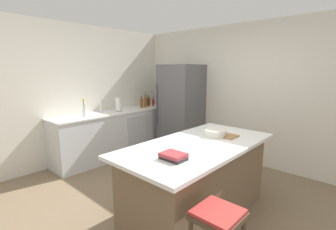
{
  "coord_description": "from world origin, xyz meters",
  "views": [
    {
      "loc": [
        1.95,
        -2.08,
        1.76
      ],
      "look_at": [
        -0.75,
        0.88,
        1.0
      ],
      "focal_mm": 25.69,
      "sensor_mm": 36.0,
      "label": 1
    }
  ],
  "objects_px": {
    "sink_faucet": "(101,105)",
    "wine_bottle": "(160,99)",
    "hot_sauce_bottle": "(153,102)",
    "syrup_bottle": "(149,102)",
    "mixing_bowl": "(215,133)",
    "flower_vase": "(84,111)",
    "cookbook_stack": "(173,156)",
    "olive_oil_bottle": "(146,101)",
    "bar_stool": "(217,225)",
    "vinegar_bottle": "(145,102)",
    "kitchen_island": "(198,179)",
    "refrigerator": "(181,109)",
    "cutting_board": "(223,135)",
    "whiskey_bottle": "(142,103)",
    "paper_towel_roll": "(118,105)",
    "soda_bottle": "(158,100)"
  },
  "relations": [
    {
      "from": "paper_towel_roll",
      "to": "syrup_bottle",
      "type": "distance_m",
      "value": 0.9
    },
    {
      "from": "kitchen_island",
      "to": "whiskey_bottle",
      "type": "xyz_separation_m",
      "value": [
        -2.44,
        1.27,
        0.57
      ]
    },
    {
      "from": "soda_bottle",
      "to": "vinegar_bottle",
      "type": "height_order",
      "value": "soda_bottle"
    },
    {
      "from": "olive_oil_bottle",
      "to": "whiskey_bottle",
      "type": "relative_size",
      "value": 1.26
    },
    {
      "from": "flower_vase",
      "to": "wine_bottle",
      "type": "relative_size",
      "value": 0.94
    },
    {
      "from": "flower_vase",
      "to": "cookbook_stack",
      "type": "xyz_separation_m",
      "value": [
        2.55,
        -0.47,
        -0.09
      ]
    },
    {
      "from": "sink_faucet",
      "to": "vinegar_bottle",
      "type": "height_order",
      "value": "sink_faucet"
    },
    {
      "from": "olive_oil_bottle",
      "to": "whiskey_bottle",
      "type": "height_order",
      "value": "olive_oil_bottle"
    },
    {
      "from": "bar_stool",
      "to": "sink_faucet",
      "type": "xyz_separation_m",
      "value": [
        -3.24,
        1.02,
        0.53
      ]
    },
    {
      "from": "hot_sauce_bottle",
      "to": "sink_faucet",
      "type": "bearing_deg",
      "value": -92.6
    },
    {
      "from": "refrigerator",
      "to": "hot_sauce_bottle",
      "type": "height_order",
      "value": "refrigerator"
    },
    {
      "from": "bar_stool",
      "to": "wine_bottle",
      "type": "relative_size",
      "value": 1.93
    },
    {
      "from": "sink_faucet",
      "to": "wine_bottle",
      "type": "height_order",
      "value": "wine_bottle"
    },
    {
      "from": "soda_bottle",
      "to": "hot_sauce_bottle",
      "type": "xyz_separation_m",
      "value": [
        -0.08,
        -0.08,
        -0.05
      ]
    },
    {
      "from": "refrigerator",
      "to": "cutting_board",
      "type": "height_order",
      "value": "refrigerator"
    },
    {
      "from": "refrigerator",
      "to": "paper_towel_roll",
      "type": "relative_size",
      "value": 5.96
    },
    {
      "from": "sink_faucet",
      "to": "hot_sauce_bottle",
      "type": "distance_m",
      "value": 1.36
    },
    {
      "from": "paper_towel_roll",
      "to": "refrigerator",
      "type": "bearing_deg",
      "value": 51.67
    },
    {
      "from": "vinegar_bottle",
      "to": "kitchen_island",
      "type": "bearing_deg",
      "value": -29.32
    },
    {
      "from": "refrigerator",
      "to": "soda_bottle",
      "type": "height_order",
      "value": "refrigerator"
    },
    {
      "from": "bar_stool",
      "to": "syrup_bottle",
      "type": "height_order",
      "value": "syrup_bottle"
    },
    {
      "from": "refrigerator",
      "to": "flower_vase",
      "type": "xyz_separation_m",
      "value": [
        -0.79,
        -1.79,
        0.1
      ]
    },
    {
      "from": "sink_faucet",
      "to": "olive_oil_bottle",
      "type": "height_order",
      "value": "olive_oil_bottle"
    },
    {
      "from": "vinegar_bottle",
      "to": "olive_oil_bottle",
      "type": "bearing_deg",
      "value": 132.21
    },
    {
      "from": "refrigerator",
      "to": "mixing_bowl",
      "type": "bearing_deg",
      "value": -38.14
    },
    {
      "from": "olive_oil_bottle",
      "to": "flower_vase",
      "type": "bearing_deg",
      "value": -87.47
    },
    {
      "from": "soda_bottle",
      "to": "cookbook_stack",
      "type": "bearing_deg",
      "value": -42.7
    },
    {
      "from": "cookbook_stack",
      "to": "kitchen_island",
      "type": "bearing_deg",
      "value": 101.43
    },
    {
      "from": "olive_oil_bottle",
      "to": "vinegar_bottle",
      "type": "bearing_deg",
      "value": -47.79
    },
    {
      "from": "bar_stool",
      "to": "mixing_bowl",
      "type": "distance_m",
      "value": 1.4
    },
    {
      "from": "paper_towel_roll",
      "to": "cookbook_stack",
      "type": "distance_m",
      "value": 2.85
    },
    {
      "from": "cutting_board",
      "to": "sink_faucet",
      "type": "bearing_deg",
      "value": -175.71
    },
    {
      "from": "hot_sauce_bottle",
      "to": "olive_oil_bottle",
      "type": "distance_m",
      "value": 0.21
    },
    {
      "from": "olive_oil_bottle",
      "to": "cookbook_stack",
      "type": "height_order",
      "value": "olive_oil_bottle"
    },
    {
      "from": "hot_sauce_bottle",
      "to": "cutting_board",
      "type": "distance_m",
      "value": 2.77
    },
    {
      "from": "flower_vase",
      "to": "vinegar_bottle",
      "type": "distance_m",
      "value": 1.48
    },
    {
      "from": "flower_vase",
      "to": "mixing_bowl",
      "type": "height_order",
      "value": "flower_vase"
    },
    {
      "from": "syrup_bottle",
      "to": "mixing_bowl",
      "type": "xyz_separation_m",
      "value": [
        2.49,
        -1.14,
        -0.08
      ]
    },
    {
      "from": "mixing_bowl",
      "to": "cutting_board",
      "type": "bearing_deg",
      "value": 53.23
    },
    {
      "from": "whiskey_bottle",
      "to": "kitchen_island",
      "type": "bearing_deg",
      "value": -27.42
    },
    {
      "from": "wine_bottle",
      "to": "vinegar_bottle",
      "type": "height_order",
      "value": "wine_bottle"
    },
    {
      "from": "hot_sauce_bottle",
      "to": "whiskey_bottle",
      "type": "distance_m",
      "value": 0.39
    },
    {
      "from": "soda_bottle",
      "to": "olive_oil_bottle",
      "type": "bearing_deg",
      "value": -111.08
    },
    {
      "from": "flower_vase",
      "to": "olive_oil_bottle",
      "type": "height_order",
      "value": "flower_vase"
    },
    {
      "from": "hot_sauce_bottle",
      "to": "syrup_bottle",
      "type": "distance_m",
      "value": 0.12
    },
    {
      "from": "olive_oil_bottle",
      "to": "sink_faucet",
      "type": "bearing_deg",
      "value": -91.48
    },
    {
      "from": "kitchen_island",
      "to": "syrup_bottle",
      "type": "xyz_separation_m",
      "value": [
        -2.51,
        1.54,
        0.57
      ]
    },
    {
      "from": "paper_towel_roll",
      "to": "cookbook_stack",
      "type": "relative_size",
      "value": 1.26
    },
    {
      "from": "flower_vase",
      "to": "vinegar_bottle",
      "type": "relative_size",
      "value": 1.12
    },
    {
      "from": "cookbook_stack",
      "to": "refrigerator",
      "type": "bearing_deg",
      "value": 127.88
    }
  ]
}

